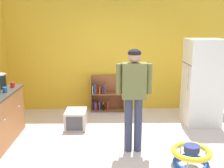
# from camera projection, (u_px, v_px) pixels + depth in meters

# --- Properties ---
(ground_plane) EXTENTS (12.00, 12.00, 0.00)m
(ground_plane) POSITION_uv_depth(u_px,v_px,m) (120.00, 151.00, 4.49)
(ground_plane) COLOR silver
(ground_plane) RESTS_ON ground
(back_wall) EXTENTS (5.20, 0.06, 2.70)m
(back_wall) POSITION_uv_depth(u_px,v_px,m) (116.00, 54.00, 6.46)
(back_wall) COLOR gold
(back_wall) RESTS_ON ground
(refrigerator) EXTENTS (0.73, 0.68, 1.78)m
(refrigerator) POSITION_uv_depth(u_px,v_px,m) (202.00, 82.00, 5.57)
(refrigerator) COLOR white
(refrigerator) RESTS_ON ground
(bookshelf) EXTENTS (0.80, 0.28, 0.85)m
(bookshelf) POSITION_uv_depth(u_px,v_px,m) (106.00, 96.00, 6.50)
(bookshelf) COLOR #905B34
(bookshelf) RESTS_ON ground
(standing_person) EXTENTS (0.57, 0.22, 1.70)m
(standing_person) POSITION_uv_depth(u_px,v_px,m) (134.00, 91.00, 4.30)
(standing_person) COLOR #373D59
(standing_person) RESTS_ON ground
(baby_walker) EXTENTS (0.60, 0.60, 0.32)m
(baby_walker) POSITION_uv_depth(u_px,v_px,m) (191.00, 156.00, 4.03)
(baby_walker) COLOR blue
(baby_walker) RESTS_ON ground
(pet_carrier) EXTENTS (0.42, 0.55, 0.36)m
(pet_carrier) POSITION_uv_depth(u_px,v_px,m) (76.00, 119.00, 5.48)
(pet_carrier) COLOR beige
(pet_carrier) RESTS_ON ground
(red_cup) EXTENTS (0.08, 0.08, 0.09)m
(red_cup) POSITION_uv_depth(u_px,v_px,m) (13.00, 85.00, 5.10)
(red_cup) COLOR red
(red_cup) RESTS_ON kitchen_counter
(blue_cup) EXTENTS (0.08, 0.08, 0.09)m
(blue_cup) POSITION_uv_depth(u_px,v_px,m) (5.00, 90.00, 4.72)
(blue_cup) COLOR blue
(blue_cup) RESTS_ON kitchen_counter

